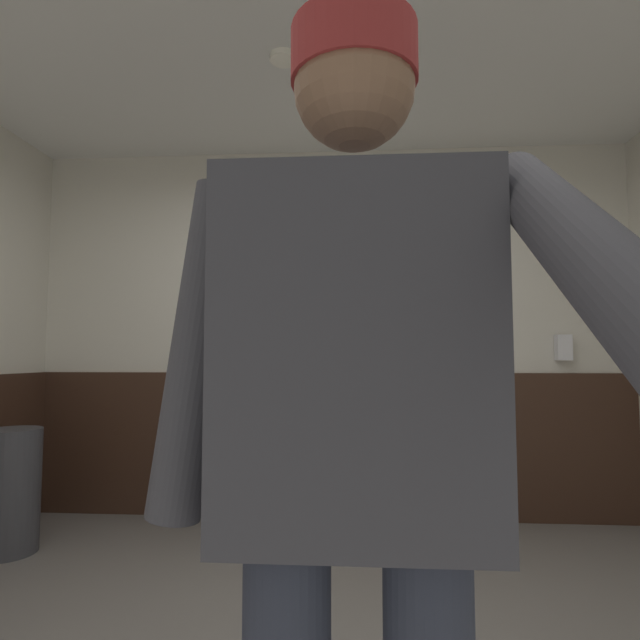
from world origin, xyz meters
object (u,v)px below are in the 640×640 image
object	(u,v)px
urinal_right	(431,411)
person	(356,454)
trash_bin	(10,491)
soap_dispenser	(563,348)
urinal_middle	(322,410)
urinal_left	(216,409)

from	to	relation	value
urinal_right	person	world-z (taller)	person
trash_bin	soap_dispenser	xyz separation A→B (m)	(3.49, 0.75, 0.85)
urinal_middle	urinal_left	bearing A→B (deg)	180.00
person	soap_dispenser	world-z (taller)	person
person	trash_bin	bearing A→B (deg)	134.01
person	urinal_right	bearing A→B (deg)	79.35
urinal_left	soap_dispenser	world-z (taller)	soap_dispenser
urinal_left	person	bearing A→B (deg)	-70.21
urinal_left	trash_bin	xyz separation A→B (m)	(-1.05, -0.63, -0.42)
urinal_left	person	distance (m)	2.92
person	urinal_left	bearing A→B (deg)	109.79
urinal_right	soap_dispenser	size ratio (longest dim) A/B	6.89
soap_dispenser	trash_bin	bearing A→B (deg)	-167.88
urinal_right	trash_bin	distance (m)	2.66
urinal_middle	person	bearing A→B (deg)	-85.10
urinal_middle	trash_bin	xyz separation A→B (m)	(-1.80, -0.63, -0.42)
urinal_left	person	xyz separation A→B (m)	(0.98, -2.74, 0.22)
trash_bin	urinal_right	bearing A→B (deg)	13.88
urinal_middle	urinal_right	distance (m)	0.75
urinal_middle	person	distance (m)	2.76
urinal_left	soap_dispenser	bearing A→B (deg)	2.80
urinal_right	trash_bin	size ratio (longest dim) A/B	1.73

